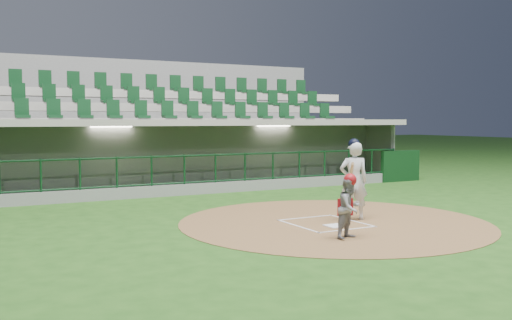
{
  "coord_description": "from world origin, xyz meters",
  "views": [
    {
      "loc": [
        -7.43,
        -10.99,
        2.37
      ],
      "look_at": [
        -0.27,
        2.6,
        1.3
      ],
      "focal_mm": 40.0,
      "sensor_mm": 36.0,
      "label": 1
    }
  ],
  "objects": [
    {
      "name": "ground",
      "position": [
        0.0,
        0.0,
        0.0
      ],
      "size": [
        120.0,
        120.0,
        0.0
      ],
      "primitive_type": "plane",
      "color": "#1E4814",
      "rests_on": "ground"
    },
    {
      "name": "dirt_circle",
      "position": [
        0.3,
        -0.2,
        0.01
      ],
      "size": [
        7.2,
        7.2,
        0.01
      ],
      "primitive_type": "cylinder",
      "color": "brown",
      "rests_on": "ground"
    },
    {
      "name": "home_plate",
      "position": [
        0.0,
        -0.7,
        0.02
      ],
      "size": [
        0.43,
        0.43,
        0.02
      ],
      "primitive_type": "cube",
      "color": "white",
      "rests_on": "dirt_circle"
    },
    {
      "name": "batter_box_chalk",
      "position": [
        0.0,
        -0.3,
        0.02
      ],
      "size": [
        1.55,
        1.8,
        0.01
      ],
      "color": "white",
      "rests_on": "ground"
    },
    {
      "name": "dugout_structure",
      "position": [
        0.12,
        7.84,
        0.96
      ],
      "size": [
        16.4,
        3.7,
        3.0
      ],
      "color": "gray",
      "rests_on": "ground"
    },
    {
      "name": "seating_deck",
      "position": [
        0.0,
        10.91,
        1.42
      ],
      "size": [
        17.0,
        6.72,
        5.15
      ],
      "color": "slate",
      "rests_on": "ground"
    },
    {
      "name": "batter",
      "position": [
        0.87,
        -0.2,
        0.97
      ],
      "size": [
        0.94,
        0.98,
        1.93
      ],
      "color": "silver",
      "rests_on": "dirt_circle"
    },
    {
      "name": "catcher",
      "position": [
        -0.51,
        -1.87,
        0.65
      ],
      "size": [
        0.72,
        0.64,
        1.3
      ],
      "color": "gray",
      "rests_on": "dirt_circle"
    }
  ]
}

